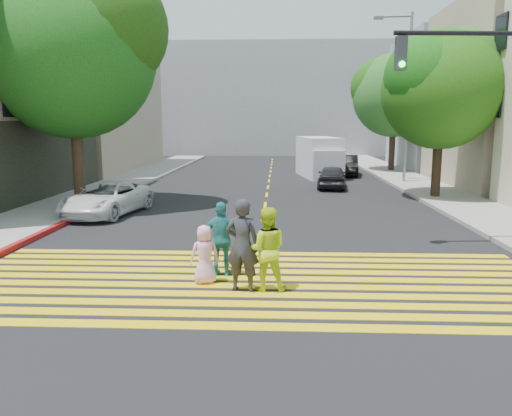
# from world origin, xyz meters

# --- Properties ---
(ground) EXTENTS (120.00, 120.00, 0.00)m
(ground) POSITION_xyz_m (0.00, 0.00, 0.00)
(ground) COLOR black
(sidewalk_left) EXTENTS (3.00, 40.00, 0.15)m
(sidewalk_left) POSITION_xyz_m (-8.50, 22.00, 0.07)
(sidewalk_left) COLOR gray
(sidewalk_left) RESTS_ON ground
(sidewalk_right) EXTENTS (3.00, 60.00, 0.15)m
(sidewalk_right) POSITION_xyz_m (8.50, 15.00, 0.07)
(sidewalk_right) COLOR gray
(sidewalk_right) RESTS_ON ground
(curb_red) EXTENTS (0.20, 8.00, 0.16)m
(curb_red) POSITION_xyz_m (-6.90, 6.00, 0.08)
(curb_red) COLOR maroon
(curb_red) RESTS_ON ground
(crosswalk) EXTENTS (13.40, 5.30, 0.01)m
(crosswalk) POSITION_xyz_m (0.00, 1.28, 0.01)
(crosswalk) COLOR yellow
(crosswalk) RESTS_ON ground
(lane_line) EXTENTS (0.12, 34.40, 0.01)m
(lane_line) POSITION_xyz_m (0.00, 22.50, 0.01)
(lane_line) COLOR yellow
(lane_line) RESTS_ON ground
(building_left_tan) EXTENTS (12.00, 16.00, 10.00)m
(building_left_tan) POSITION_xyz_m (-16.00, 28.00, 5.00)
(building_left_tan) COLOR tan
(building_left_tan) RESTS_ON ground
(building_right_grey) EXTENTS (10.00, 10.00, 10.00)m
(building_right_grey) POSITION_xyz_m (15.00, 30.00, 5.00)
(building_right_grey) COLOR gray
(building_right_grey) RESTS_ON ground
(backdrop_block) EXTENTS (30.00, 8.00, 12.00)m
(backdrop_block) POSITION_xyz_m (0.00, 48.00, 6.00)
(backdrop_block) COLOR gray
(backdrop_block) RESTS_ON ground
(tree_left) EXTENTS (8.50, 8.11, 9.87)m
(tree_left) POSITION_xyz_m (-7.79, 11.27, 6.65)
(tree_left) COLOR #3C2119
(tree_left) RESTS_ON ground
(tree_right_near) EXTENTS (6.92, 6.87, 7.82)m
(tree_right_near) POSITION_xyz_m (7.98, 14.09, 5.29)
(tree_right_near) COLOR black
(tree_right_near) RESTS_ON ground
(tree_right_far) EXTENTS (7.90, 7.65, 8.52)m
(tree_right_far) POSITION_xyz_m (8.86, 27.15, 5.75)
(tree_right_far) COLOR black
(tree_right_far) RESTS_ON ground
(pedestrian_man) EXTENTS (0.81, 0.61, 1.99)m
(pedestrian_man) POSITION_xyz_m (-0.18, 0.71, 1.00)
(pedestrian_man) COLOR #2C2B33
(pedestrian_man) RESTS_ON ground
(pedestrian_woman) EXTENTS (0.89, 0.71, 1.80)m
(pedestrian_woman) POSITION_xyz_m (0.32, 0.77, 0.90)
(pedestrian_woman) COLOR #BEE41D
(pedestrian_woman) RESTS_ON ground
(pedestrian_child) EXTENTS (0.75, 0.61, 1.32)m
(pedestrian_child) POSITION_xyz_m (-1.06, 1.17, 0.66)
(pedestrian_child) COLOR #EAA5D5
(pedestrian_child) RESTS_ON ground
(pedestrian_extra) EXTENTS (1.05, 0.49, 1.75)m
(pedestrian_extra) POSITION_xyz_m (-0.73, 1.74, 0.88)
(pedestrian_extra) COLOR teal
(pedestrian_extra) RESTS_ON ground
(white_sedan) EXTENTS (2.87, 4.88, 1.28)m
(white_sedan) POSITION_xyz_m (-6.08, 9.35, 0.64)
(white_sedan) COLOR white
(white_sedan) RESTS_ON ground
(dark_car_near) EXTENTS (1.95, 3.89, 1.27)m
(dark_car_near) POSITION_xyz_m (3.50, 17.73, 0.64)
(dark_car_near) COLOR black
(dark_car_near) RESTS_ON ground
(silver_car) EXTENTS (2.30, 4.98, 1.41)m
(silver_car) POSITION_xyz_m (3.51, 28.97, 0.71)
(silver_car) COLOR #B0B1B4
(silver_car) RESTS_ON ground
(dark_car_parked) EXTENTS (1.92, 4.27, 1.36)m
(dark_car_parked) POSITION_xyz_m (5.19, 24.44, 0.68)
(dark_car_parked) COLOR black
(dark_car_parked) RESTS_ON ground
(white_van) EXTENTS (2.83, 5.74, 2.59)m
(white_van) POSITION_xyz_m (3.27, 23.36, 1.23)
(white_van) COLOR silver
(white_van) RESTS_ON ground
(traffic_signal) EXTENTS (4.31, 0.66, 6.32)m
(traffic_signal) POSITION_xyz_m (6.64, 4.76, 4.09)
(traffic_signal) COLOR #25262B
(traffic_signal) RESTS_ON ground
(street_lamp) EXTENTS (2.17, 0.42, 9.58)m
(street_lamp) POSITION_xyz_m (7.71, 19.90, 5.50)
(street_lamp) COLOR gray
(street_lamp) RESTS_ON ground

